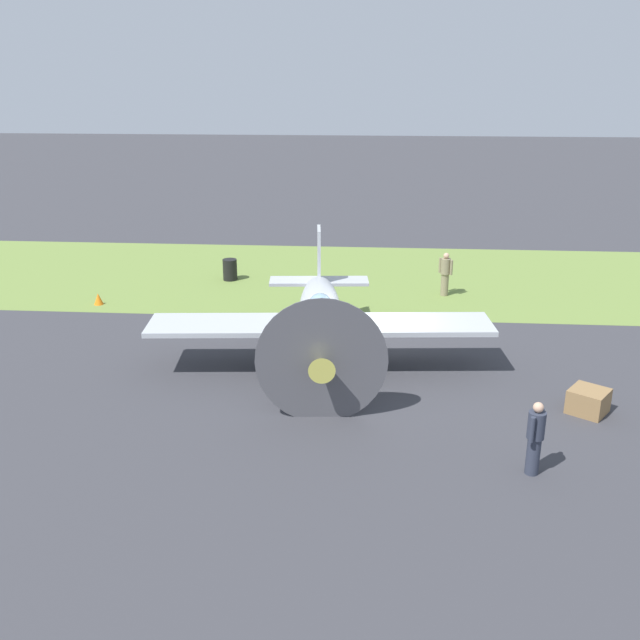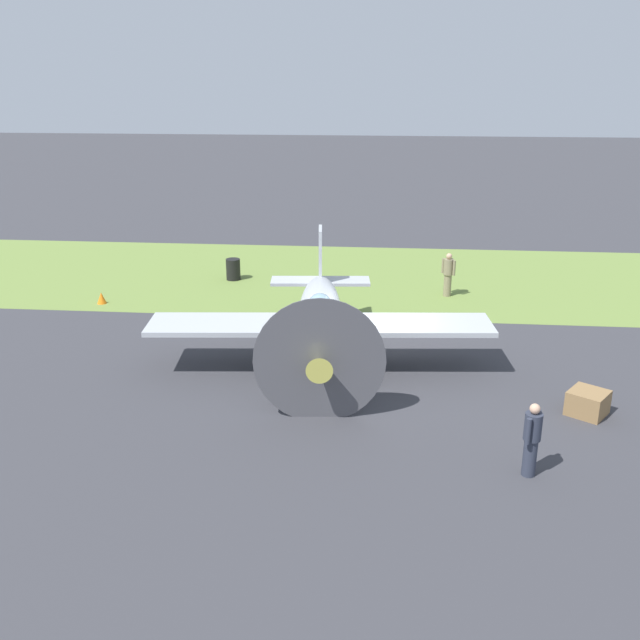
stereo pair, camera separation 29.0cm
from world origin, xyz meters
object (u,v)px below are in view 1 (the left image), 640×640
(airplane_lead, at_px, (320,317))
(supply_crate, at_px, (588,401))
(ground_crew_chief, at_px, (445,273))
(ground_crew_mechanic, at_px, (535,437))
(fuel_drum, at_px, (230,270))
(runway_marker_cone, at_px, (98,299))

(airplane_lead, distance_m, supply_crate, 7.78)
(ground_crew_chief, distance_m, ground_crew_mechanic, 13.22)
(ground_crew_chief, height_order, ground_crew_mechanic, same)
(airplane_lead, height_order, fuel_drum, airplane_lead)
(airplane_lead, xyz_separation_m, runway_marker_cone, (8.86, -5.19, -1.30))
(fuel_drum, bearing_deg, ground_crew_mechanic, 123.25)
(ground_crew_chief, xyz_separation_m, fuel_drum, (8.89, -1.54, -0.46))
(ground_crew_mechanic, xyz_separation_m, fuel_drum, (9.66, -14.73, -0.46))
(ground_crew_chief, height_order, runway_marker_cone, ground_crew_chief)
(ground_crew_mechanic, bearing_deg, supply_crate, -0.93)
(supply_crate, bearing_deg, ground_crew_mechanic, 56.82)
(airplane_lead, distance_m, runway_marker_cone, 10.35)
(airplane_lead, height_order, ground_crew_chief, airplane_lead)
(fuel_drum, distance_m, runway_marker_cone, 5.72)
(ground_crew_mechanic, distance_m, fuel_drum, 17.62)
(ground_crew_mechanic, bearing_deg, runway_marker_cone, 84.07)
(airplane_lead, bearing_deg, fuel_drum, -68.08)
(fuel_drum, bearing_deg, ground_crew_chief, 170.21)
(supply_crate, xyz_separation_m, runway_marker_cone, (16.07, -7.87, -0.10))
(runway_marker_cone, bearing_deg, ground_crew_mechanic, 141.81)
(supply_crate, bearing_deg, fuel_drum, -44.66)
(ground_crew_chief, bearing_deg, ground_crew_mechanic, -47.35)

